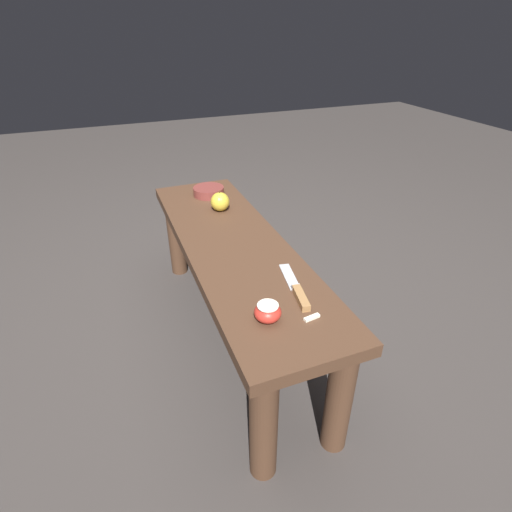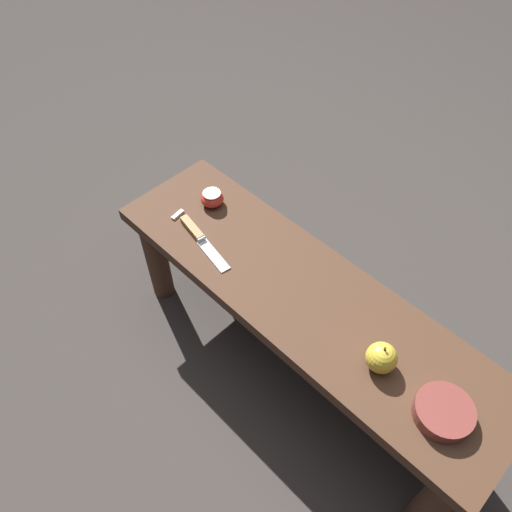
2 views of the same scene
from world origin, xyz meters
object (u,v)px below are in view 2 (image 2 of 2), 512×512
Objects in this scene: wooden_bench at (301,311)px; apple_cut at (212,198)px; apple_whole at (381,358)px; bowl at (444,412)px; knife at (198,235)px.

wooden_bench is 0.45m from apple_cut.
apple_cut is (-0.71, 0.09, -0.01)m from apple_whole.
apple_whole is at bearing 179.85° from bowl.
apple_cut reaches higher than knife.
wooden_bench is 17.15× the size of apple_cut.
knife is at bearing -176.64° from apple_whole.
wooden_bench is 14.27× the size of apple_whole.
knife is 1.79× the size of bowl.
wooden_bench is at bearing 172.76° from apple_whole.
bowl is at bearing -4.50° from wooden_bench.
wooden_bench is at bearing 21.80° from knife.
wooden_bench is 5.08× the size of knife.
knife is 2.81× the size of apple_whole.
apple_whole reaches higher than apple_cut.
apple_cut is 0.53× the size of bowl.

